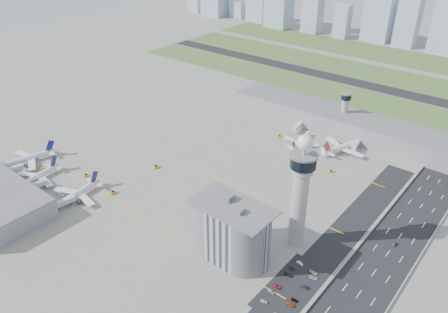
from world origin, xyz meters
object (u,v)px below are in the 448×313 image
Objects in this scene: jet_bridge_near_2 at (52,208)px; car_lot_9 at (305,287)px; admin_building at (232,231)px; car_lot_10 at (313,278)px; tug_1 at (86,175)px; control_tower at (301,187)px; jet_bridge_far_0 at (300,125)px; jet_bridge_near_1 at (26,190)px; tug_0 at (40,168)px; jet_bridge_near_0 at (2,175)px; tug_2 at (113,192)px; car_lot_2 at (277,286)px; car_lot_0 at (264,301)px; car_hw_1 at (394,244)px; tug_4 at (279,136)px; secondary_tower at (344,109)px; car_lot_11 at (313,273)px; airplane_near_c at (73,192)px; jet_bridge_far_1 at (358,143)px; tug_3 at (156,167)px; tug_5 at (331,171)px; car_lot_8 at (295,300)px; car_lot_7 at (290,304)px; airplane_far_a at (301,138)px; airplane_near_a at (24,156)px; car_lot_4 at (292,268)px; airplane_far_b at (345,143)px; airplane_near_b at (34,175)px.

car_lot_9 is at bearing -63.79° from jet_bridge_near_2.
car_lot_10 is (41.60, 11.32, -14.73)m from admin_building.
tug_1 is 165.41m from car_lot_9.
jet_bridge_far_0 is (-70.00, 124.00, -32.19)m from control_tower.
jet_bridge_near_1 reaches higher than tug_0.
jet_bridge_near_0 is at bearing -121.43° from tug_1.
jet_bridge_far_0 is 3.99× the size of tug_2.
car_lot_9 reaches higher than car_lot_10.
control_tower is at bearing 13.62° from car_lot_2.
jet_bridge_far_0 is (-49.99, 154.00, -12.45)m from admin_building.
car_hw_1 is at bearing -31.67° from car_lot_0.
tug_4 is 167.90m from car_lot_0.
secondary_tower is at bearing 76.64° from tug_1.
airplane_near_c is at bearing 98.67° from car_lot_11.
jet_bridge_far_0 is 188.33m from car_lot_0.
car_lot_10 is at bearing -61.05° from jet_bridge_near_2.
jet_bridge_far_1 is 183.51m from tug_2.
jet_bridge_far_0 is 163.89m from tug_2.
tug_3 reaches higher than tug_5.
tug_5 is (106.94, 145.59, -1.99)m from jet_bridge_near_2.
jet_bridge_near_2 and jet_bridge_far_1 have the same top height.
jet_bridge_far_1 is at bearing -39.29° from secondary_tower.
car_hw_1 is (32.32, 64.96, 0.02)m from car_lot_2.
jet_bridge_far_1 is 4.16× the size of car_lot_8.
car_lot_7 is 1.17× the size of car_hw_1.
jet_bridge_near_1 reaches higher than car_lot_7.
tug_0 is 35.72m from tug_1.
tug_3 is at bearing -48.63° from jet_bridge_far_1.
secondary_tower reaches higher than airplane_far_a.
jet_bridge_far_1 is 3.82× the size of tug_3.
airplane_near_c is at bearing -40.93° from jet_bridge_far_1.
tug_3 is (9.79, 73.86, -1.79)m from jet_bridge_near_2.
airplane_near_a is (-191.71, -48.95, -29.12)m from control_tower.
jet_bridge_far_0 is 164.33m from car_lot_4.
airplane_far_a is 11.45× the size of tug_5.
car_lot_2 is 20.99m from car_lot_11.
tug_4 is at bearing 33.51° from car_lot_11.
car_lot_9 is 11.08m from car_lot_11.
airplane_far_b is 12.28× the size of tug_2.
car_lot_2 is at bearing 88.42° from airplane_near_b.
car_lot_0 is 31.68m from car_lot_11.
tug_3 is 120.76m from tug_5.
secondary_tower is at bearing 139.38° from airplane_near_b.
car_lot_7 is 1.15× the size of car_lot_9.
car_lot_10 is at bearing -29.92° from car_lot_0.
airplane_far_a is 182.74m from jet_bridge_near_2.
jet_bridge_near_0 is 212.65m from car_lot_10.
tug_1 is at bearing -48.38° from jet_bridge_far_1.
jet_bridge_near_0 is 1.00× the size of jet_bridge_far_1.
tug_3 reaches higher than car_lot_7.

